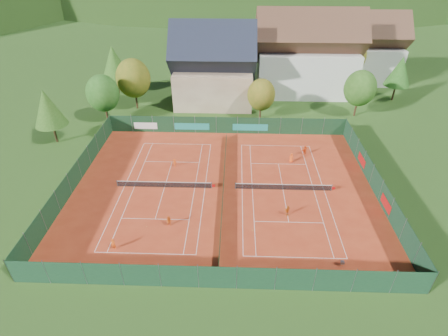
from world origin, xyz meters
TOP-DOWN VIEW (x-y plane):
  - ground at (0.00, 0.00)m, footprint 600.00×600.00m
  - clay_pad at (0.00, 0.00)m, footprint 40.00×32.00m
  - court_markings_left at (-8.00, 0.00)m, footprint 11.03×23.83m
  - court_markings_right at (8.00, 0.00)m, footprint 11.03×23.83m
  - tennis_net_left at (-7.85, 0.00)m, footprint 13.30×0.10m
  - tennis_net_right at (8.15, 0.00)m, footprint 13.30×0.10m
  - court_divider at (0.00, 0.00)m, footprint 0.03×28.80m
  - fence_north at (-0.46, 15.99)m, footprint 40.00×0.10m
  - fence_south at (0.00, -16.00)m, footprint 40.00×0.04m
  - fence_west at (-20.00, 0.00)m, footprint 0.04×32.00m
  - fence_east at (20.00, 0.05)m, footprint 0.09×32.00m
  - chalet at (-3.00, 30.00)m, footprint 16.20×12.00m
  - hotel_block_a at (16.00, 36.00)m, footprint 21.60×11.00m
  - hotel_block_b at (30.00, 44.00)m, footprint 17.28×10.00m
  - tree_west_front at (-22.00, 20.00)m, footprint 5.72×5.72m
  - tree_west_mid at (-18.00, 26.00)m, footprint 6.44×6.44m
  - tree_west_back at (-24.00, 34.00)m, footprint 5.60×5.60m
  - tree_center at (6.00, 22.00)m, footprint 5.01×5.01m
  - tree_east_front at (24.00, 24.00)m, footprint 5.72×5.72m
  - tree_east_mid at (34.00, 32.00)m, footprint 5.04×5.04m
  - tree_west_side at (-28.00, 12.00)m, footprint 5.04×5.04m
  - tree_east_back at (26.00, 40.00)m, footprint 7.15×7.15m
  - mountain_backdrop at (28.54, 233.48)m, footprint 820.00×530.00m
  - ball_hopper at (12.63, -12.90)m, footprint 0.34×0.34m
  - loose_ball_0 at (-8.71, -7.78)m, footprint 0.07×0.07m
  - loose_ball_1 at (3.64, -7.94)m, footprint 0.07×0.07m
  - loose_ball_2 at (4.34, 2.23)m, footprint 0.07×0.07m
  - loose_ball_3 at (-2.83, 7.41)m, footprint 0.07×0.07m
  - player_left_near at (-11.46, -11.33)m, footprint 0.54×0.37m
  - player_left_mid at (-6.06, -7.49)m, footprint 0.74×0.60m
  - player_left_far at (-7.37, 5.16)m, footprint 0.93×0.68m
  - player_right_near at (7.92, -5.17)m, footprint 0.93×0.80m
  - player_right_far_a at (9.94, 7.08)m, footprint 0.80×0.62m
  - player_right_far_b at (12.30, 9.33)m, footprint 1.41×1.28m

SIDE VIEW (x-z plane):
  - mountain_backdrop at x=28.54m, z-range -160.64..81.36m
  - ground at x=0.00m, z-range -0.02..-0.02m
  - clay_pad at x=0.00m, z-range 0.00..0.01m
  - court_markings_left at x=-8.00m, z-range 0.01..0.01m
  - court_markings_right at x=8.00m, z-range 0.01..0.01m
  - loose_ball_0 at x=-8.71m, z-range 0.00..0.07m
  - loose_ball_1 at x=3.64m, z-range 0.00..0.07m
  - loose_ball_2 at x=4.34m, z-range 0.00..0.07m
  - loose_ball_3 at x=-2.83m, z-range 0.00..0.07m
  - court_divider at x=0.00m, z-range 0.00..1.00m
  - tennis_net_left at x=-7.85m, z-range 0.00..1.02m
  - tennis_net_right at x=8.15m, z-range 0.00..1.02m
  - ball_hopper at x=12.63m, z-range 0.16..0.96m
  - player_left_far at x=-7.37m, z-range 0.00..1.30m
  - player_left_mid at x=-6.06m, z-range 0.00..1.42m
  - player_left_near at x=-11.46m, z-range 0.00..1.43m
  - player_right_far_a at x=9.94m, z-range 0.00..1.47m
  - player_right_near at x=7.92m, z-range 0.00..1.49m
  - player_right_far_b at x=12.30m, z-range 0.00..1.56m
  - fence_north at x=-0.46m, z-range -0.03..2.97m
  - fence_east at x=20.00m, z-range -0.02..2.98m
  - fence_south at x=0.00m, z-range 0.00..3.00m
  - fence_west at x=-20.00m, z-range 0.00..3.00m
  - tree_center at x=6.00m, z-range 0.92..8.52m
  - tree_west_front at x=-22.00m, z-range 1.05..9.74m
  - tree_east_front at x=24.00m, z-range 1.05..9.74m
  - tree_east_mid at x=34.00m, z-range 1.56..10.56m
  - tree_west_side at x=-28.00m, z-range 1.56..10.56m
  - tree_west_mid at x=-18.00m, z-range 1.18..10.96m
  - hotel_block_b at x=30.00m, z-range -1.13..14.37m
  - chalet at x=-3.00m, z-range -1.38..14.62m
  - tree_west_back at x=-24.00m, z-range 1.74..11.74m
  - tree_east_back at x=26.00m, z-range 1.31..12.18m
  - hotel_block_a at x=16.00m, z-range -1.24..16.01m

